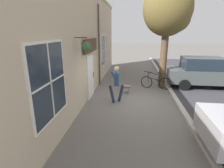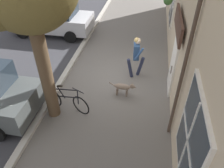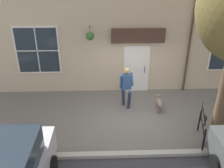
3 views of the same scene
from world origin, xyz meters
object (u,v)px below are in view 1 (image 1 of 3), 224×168
Objects in this scene: dog_on_leash at (124,87)px; parked_car_mid_block at (204,72)px; street_tree_by_curb at (169,11)px; leaning_bicycle at (156,82)px; pedestrian_walking at (116,81)px.

parked_car_mid_block is (4.61, 1.75, 0.51)m from dog_on_leash.
dog_on_leash is 4.95m from parked_car_mid_block.
leaning_bicycle is at bearing -143.07° from street_tree_by_curb.
dog_on_leash is 4.64m from street_tree_by_curb.
leaning_bicycle is at bearing 48.58° from pedestrian_walking.
street_tree_by_curb is at bearing 46.71° from pedestrian_walking.
pedestrian_walking is 0.30× the size of street_tree_by_curb.
leaning_bicycle is 2.98m from parked_car_mid_block.
street_tree_by_curb reaches higher than pedestrian_walking.
street_tree_by_curb is (2.52, 2.67, 3.17)m from pedestrian_walking.
parked_car_mid_block is (2.38, 0.35, -3.31)m from street_tree_by_curb.
pedestrian_walking is 4.85m from street_tree_by_curb.
street_tree_by_curb is 4.09m from parked_car_mid_block.
street_tree_by_curb is (2.23, 1.40, 3.82)m from dog_on_leash.
pedestrian_walking is 0.39× the size of parked_car_mid_block.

